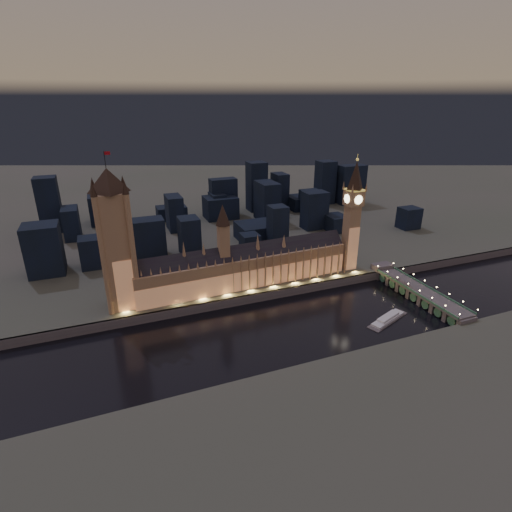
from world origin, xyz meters
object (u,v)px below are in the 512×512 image
object	(u,v)px
palace_of_westminster	(245,267)
river_boat	(388,319)
elizabeth_tower	(353,207)
westminster_bridge	(416,291)
victoria_tower	(115,234)

from	to	relation	value
palace_of_westminster	river_boat	size ratio (longest dim) A/B	4.43
palace_of_westminster	elizabeth_tower	size ratio (longest dim) A/B	1.79
palace_of_westminster	westminster_bridge	world-z (taller)	palace_of_westminster
victoria_tower	westminster_bridge	distance (m)	264.05
westminster_bridge	river_boat	distance (m)	54.87
victoria_tower	westminster_bridge	bearing A→B (deg)	-14.79
victoria_tower	westminster_bridge	xyz separation A→B (m)	(247.58, -65.37, -64.44)
elizabeth_tower	river_boat	size ratio (longest dim) A/B	2.48
palace_of_westminster	victoria_tower	bearing A→B (deg)	179.90
palace_of_westminster	elizabeth_tower	xyz separation A→B (m)	(111.49, 0.18, 44.75)
elizabeth_tower	river_boat	bearing A→B (deg)	-102.29
victoria_tower	river_boat	size ratio (longest dim) A/B	2.76
elizabeth_tower	westminster_bridge	size ratio (longest dim) A/B	1.00
palace_of_westminster	victoria_tower	size ratio (longest dim) A/B	1.61
victoria_tower	elizabeth_tower	bearing A→B (deg)	-0.00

